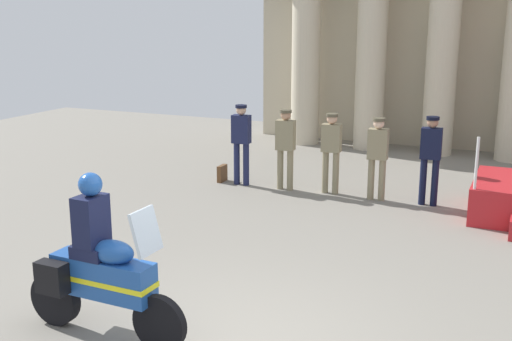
% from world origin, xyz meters
% --- Properties ---
extents(colonnade_backdrop, '(10.58, 1.64, 5.93)m').
position_xyz_m(colonnade_backdrop, '(0.53, 11.67, 3.09)').
color(colonnade_backdrop, '#B6AB91').
rests_on(colonnade_backdrop, ground_plane).
extents(officer_in_row_0, '(0.39, 0.24, 1.72)m').
position_xyz_m(officer_in_row_0, '(-2.80, 6.31, 1.02)').
color(officer_in_row_0, '#191E42').
rests_on(officer_in_row_0, ground_plane).
extents(officer_in_row_1, '(0.39, 0.24, 1.67)m').
position_xyz_m(officer_in_row_1, '(-1.81, 6.34, 0.99)').
color(officer_in_row_1, '#847A5B').
rests_on(officer_in_row_1, ground_plane).
extents(officer_in_row_2, '(0.39, 0.24, 1.64)m').
position_xyz_m(officer_in_row_2, '(-0.86, 6.43, 0.97)').
color(officer_in_row_2, '#847A5B').
rests_on(officer_in_row_2, ground_plane).
extents(officer_in_row_3, '(0.39, 0.24, 1.63)m').
position_xyz_m(officer_in_row_3, '(0.11, 6.34, 0.96)').
color(officer_in_row_3, '#847A5B').
rests_on(officer_in_row_3, ground_plane).
extents(officer_in_row_4, '(0.39, 0.24, 1.71)m').
position_xyz_m(officer_in_row_4, '(1.10, 6.39, 1.01)').
color(officer_in_row_4, black).
rests_on(officer_in_row_4, ground_plane).
extents(motorcycle_with_rider, '(2.09, 0.71, 1.90)m').
position_xyz_m(motorcycle_with_rider, '(-1.43, -0.33, 0.79)').
color(motorcycle_with_rider, black).
rests_on(motorcycle_with_rider, ground_plane).
extents(briefcase_on_ground, '(0.10, 0.32, 0.36)m').
position_xyz_m(briefcase_on_ground, '(-3.30, 6.39, 0.18)').
color(briefcase_on_ground, brown).
rests_on(briefcase_on_ground, ground_plane).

